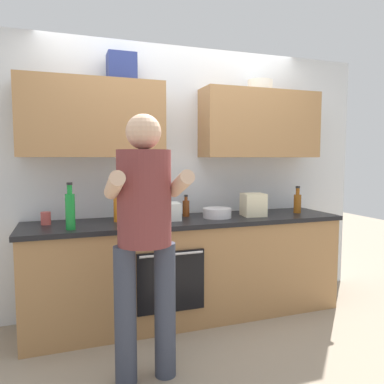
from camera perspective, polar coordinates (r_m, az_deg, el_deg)
name	(u,v)px	position (r m, az deg, el deg)	size (l,w,h in m)	color
ground_plane	(189,316)	(3.59, -0.45, -18.47)	(12.00, 12.00, 0.00)	gray
back_wall_unit	(180,152)	(3.54, -1.92, 6.15)	(4.00, 0.38, 2.50)	silver
counter	(189,268)	(3.43, -0.46, -11.55)	(2.84, 0.67, 0.90)	#A37547
person_standing	(145,226)	(2.37, -7.27, -5.19)	(0.49, 0.45, 1.71)	#383D4C
bottle_soy	(142,207)	(3.40, -7.73, -2.23)	(0.08, 0.08, 0.26)	black
bottle_syrup	(297,202)	(3.82, 15.88, -1.52)	(0.07, 0.07, 0.27)	#8C4C14
bottle_juice	(118,206)	(3.23, -11.35, -2.05)	(0.07, 0.07, 0.33)	orange
bottle_vinegar	(186,208)	(3.46, -0.93, -2.40)	(0.06, 0.06, 0.20)	brown
bottle_soda	(70,210)	(2.96, -18.19, -2.62)	(0.07, 0.07, 0.36)	#198C33
cup_ceramic	(46,218)	(3.26, -21.52, -3.78)	(0.08, 0.08, 0.10)	#BF4C47
mixing_bowl	(217,213)	(3.40, 3.89, -3.22)	(0.26, 0.26, 0.09)	silver
grocery_bag_rice	(253,205)	(3.53, 9.38, -1.93)	(0.20, 0.21, 0.21)	beige
grocery_bag_produce	(165,212)	(3.25, -4.13, -3.02)	(0.26, 0.20, 0.15)	silver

